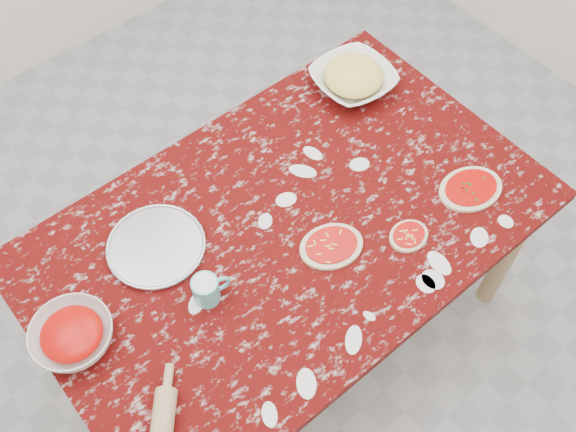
% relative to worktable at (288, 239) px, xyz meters
% --- Properties ---
extents(ground, '(4.00, 4.00, 0.00)m').
position_rel_worktable_xyz_m(ground, '(0.00, 0.00, -0.67)').
color(ground, gray).
extents(worktable, '(1.60, 1.00, 0.75)m').
position_rel_worktable_xyz_m(worktable, '(0.00, 0.00, 0.00)').
color(worktable, '#3F0605').
rests_on(worktable, ground).
extents(pizza_tray, '(0.39, 0.39, 0.01)m').
position_rel_worktable_xyz_m(pizza_tray, '(-0.36, 0.19, 0.09)').
color(pizza_tray, '#B2B2B7').
rests_on(pizza_tray, worktable).
extents(sauce_bowl, '(0.30, 0.30, 0.07)m').
position_rel_worktable_xyz_m(sauce_bowl, '(-0.70, 0.08, 0.12)').
color(sauce_bowl, white).
rests_on(sauce_bowl, worktable).
extents(cheese_bowl, '(0.30, 0.30, 0.07)m').
position_rel_worktable_xyz_m(cheese_bowl, '(0.56, 0.31, 0.12)').
color(cheese_bowl, white).
rests_on(cheese_bowl, worktable).
extents(flour_mug, '(0.12, 0.08, 0.09)m').
position_rel_worktable_xyz_m(flour_mug, '(-0.34, -0.04, 0.13)').
color(flour_mug, '#5ABCC9').
rests_on(flour_mug, worktable).
extents(pizza_left, '(0.24, 0.21, 0.02)m').
position_rel_worktable_xyz_m(pizza_left, '(0.05, -0.15, 0.09)').
color(pizza_left, beige).
rests_on(pizza_left, worktable).
extents(pizza_mid, '(0.13, 0.11, 0.02)m').
position_rel_worktable_xyz_m(pizza_mid, '(0.26, -0.27, 0.09)').
color(pizza_mid, beige).
rests_on(pizza_mid, worktable).
extents(pizza_right, '(0.25, 0.21, 0.02)m').
position_rel_worktable_xyz_m(pizza_right, '(0.54, -0.27, 0.09)').
color(pizza_right, beige).
rests_on(pizza_right, worktable).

